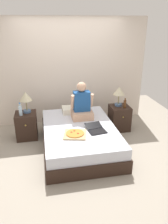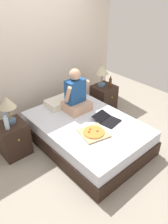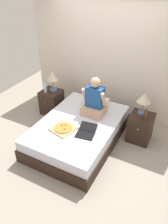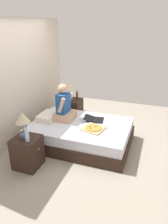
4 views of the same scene
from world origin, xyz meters
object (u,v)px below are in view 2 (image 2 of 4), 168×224
at_px(water_bottle, 6,123).
at_px(nightstand_right, 104,98).
at_px(beer_bottle, 110,82).
at_px(bed, 86,133).
at_px(lamp_on_left_nightstand, 7,104).
at_px(laptop, 108,120).
at_px(lamp_on_right_nightstand, 102,71).
at_px(pizza_box, 94,133).
at_px(person_seated, 76,96).
at_px(nightstand_left, 13,139).

relative_size(water_bottle, nightstand_right, 0.48).
bearing_deg(beer_bottle, bed, -155.71).
height_order(lamp_on_left_nightstand, laptop, lamp_on_left_nightstand).
relative_size(nightstand_right, lamp_on_right_nightstand, 1.28).
distance_m(water_bottle, lamp_on_right_nightstand, 2.18).
height_order(nightstand_right, lamp_on_right_nightstand, lamp_on_right_nightstand).
xyz_separation_m(water_bottle, laptop, (1.42, -0.75, -0.21)).
distance_m(beer_bottle, pizza_box, 1.53).
distance_m(lamp_on_right_nightstand, beer_bottle, 0.29).
xyz_separation_m(lamp_on_right_nightstand, laptop, (-0.75, -0.89, -0.42)).
distance_m(laptop, pizza_box, 0.43).
xyz_separation_m(bed, lamp_on_right_nightstand, (1.03, 0.66, 0.67)).
xyz_separation_m(bed, beer_bottle, (1.13, 0.51, 0.44)).
relative_size(beer_bottle, laptop, 0.50).
bearing_deg(beer_bottle, person_seated, -174.90).
bearing_deg(bed, nightstand_right, 29.92).
bearing_deg(person_seated, water_bottle, 175.52).
relative_size(nightstand_left, lamp_on_left_nightstand, 1.28).
height_order(lamp_on_right_nightstand, person_seated, person_seated).
distance_m(person_seated, pizza_box, 0.84).
xyz_separation_m(beer_bottle, person_seated, (-1.00, -0.09, 0.08)).
distance_m(lamp_on_left_nightstand, water_bottle, 0.28).
bearing_deg(nightstand_left, laptop, -32.05).
bearing_deg(water_bottle, lamp_on_right_nightstand, 3.69).
relative_size(bed, nightstand_right, 3.60).
bearing_deg(pizza_box, nightstand_left, 134.53).
bearing_deg(lamp_on_left_nightstand, lamp_on_right_nightstand, 0.00).
distance_m(water_bottle, beer_bottle, 2.27).
bearing_deg(pizza_box, nightstand_right, 38.00).
relative_size(lamp_on_right_nightstand, laptop, 0.98).
distance_m(nightstand_left, lamp_on_left_nightstand, 0.62).
bearing_deg(nightstand_left, beer_bottle, -2.62).
xyz_separation_m(water_bottle, person_seated, (1.27, -0.10, 0.06)).
xyz_separation_m(bed, nightstand_left, (-1.06, 0.61, 0.06)).
distance_m(nightstand_left, nightstand_right, 2.12).
relative_size(water_bottle, lamp_on_right_nightstand, 0.61).
height_order(bed, lamp_on_right_nightstand, lamp_on_right_nightstand).
height_order(lamp_on_right_nightstand, pizza_box, lamp_on_right_nightstand).
distance_m(lamp_on_right_nightstand, laptop, 1.24).
height_order(nightstand_left, lamp_on_left_nightstand, lamp_on_left_nightstand).
bearing_deg(pizza_box, person_seated, 70.27).
relative_size(nightstand_left, pizza_box, 1.20).
xyz_separation_m(lamp_on_right_nightstand, person_seated, (-0.90, -0.24, -0.15)).
bearing_deg(laptop, lamp_on_right_nightstand, 50.01).
xyz_separation_m(nightstand_left, beer_bottle, (2.19, -0.10, 0.38)).
bearing_deg(nightstand_right, beer_bottle, -54.99).
xyz_separation_m(nightstand_left, pizza_box, (0.92, -0.94, 0.19)).
xyz_separation_m(bed, pizza_box, (-0.14, -0.33, 0.25)).
relative_size(nightstand_left, beer_bottle, 2.50).
relative_size(nightstand_left, water_bottle, 2.08).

